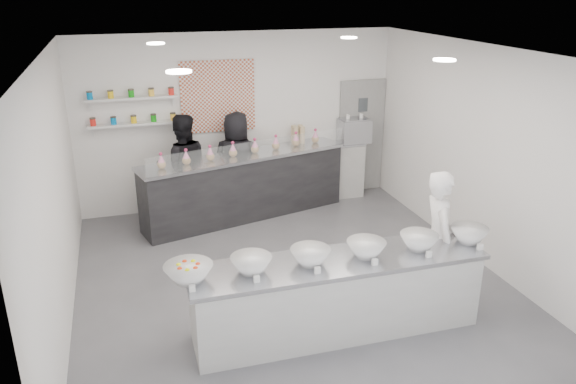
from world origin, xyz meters
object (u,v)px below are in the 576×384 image
(back_bar, at_px, (245,186))
(espresso_ledge, at_px, (326,171))
(espresso_machine, at_px, (354,131))
(prep_counter, at_px, (337,296))
(woman_prep, at_px, (438,238))
(staff_left, at_px, (183,167))
(staff_right, at_px, (237,163))

(back_bar, distance_m, espresso_ledge, 1.69)
(espresso_ledge, bearing_deg, back_bar, -163.97)
(back_bar, distance_m, espresso_machine, 2.30)
(prep_counter, relative_size, woman_prep, 1.95)
(prep_counter, distance_m, staff_left, 4.05)
(staff_left, height_order, staff_right, staff_left)
(prep_counter, xyz_separation_m, back_bar, (-0.24, 3.55, 0.09))
(staff_left, relative_size, staff_right, 1.01)
(staff_right, bearing_deg, back_bar, 120.22)
(woman_prep, relative_size, staff_right, 0.97)
(back_bar, bearing_deg, staff_left, 149.39)
(woman_prep, bearing_deg, back_bar, 40.18)
(prep_counter, height_order, espresso_machine, espresso_machine)
(espresso_ledge, bearing_deg, woman_prep, -89.66)
(espresso_ledge, relative_size, espresso_machine, 2.49)
(prep_counter, bearing_deg, woman_prep, 11.71)
(back_bar, height_order, staff_right, staff_right)
(woman_prep, height_order, staff_right, staff_right)
(back_bar, distance_m, staff_left, 1.07)
(prep_counter, bearing_deg, espresso_machine, 65.34)
(back_bar, bearing_deg, espresso_machine, -1.93)
(back_bar, height_order, espresso_ledge, back_bar)
(espresso_ledge, height_order, staff_right, staff_right)
(woman_prep, xyz_separation_m, staff_right, (-1.71, 3.57, 0.02))
(espresso_machine, height_order, staff_left, staff_left)
(prep_counter, height_order, back_bar, back_bar)
(espresso_machine, distance_m, woman_prep, 3.80)
(espresso_ledge, distance_m, staff_right, 1.74)
(espresso_ledge, distance_m, woman_prep, 3.76)
(prep_counter, distance_m, back_bar, 3.56)
(staff_left, bearing_deg, espresso_ledge, -173.65)
(espresso_ledge, xyz_separation_m, staff_left, (-2.60, -0.18, 0.38))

